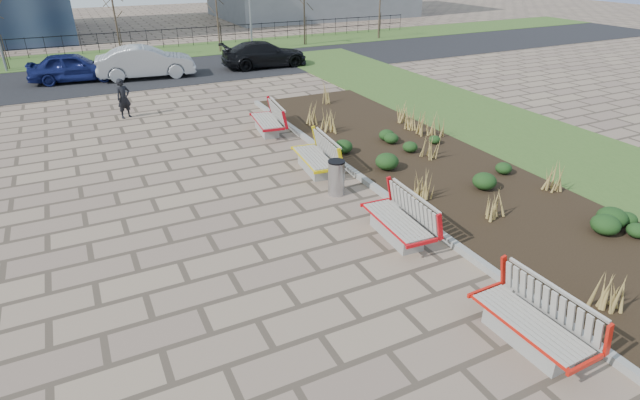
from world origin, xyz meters
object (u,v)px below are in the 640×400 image
lamp_east (249,1)px  pedestrian (124,98)px  bench_a (531,320)px  car_silver (146,62)px  bench_b (397,218)px  litter_bin (336,178)px  bench_d (266,119)px  car_black (264,54)px  bench_c (314,155)px  car_blue (73,67)px

lamp_east → pedestrian: bearing=-128.8°
bench_a → car_silver: size_ratio=0.44×
bench_b → litter_bin: 2.61m
car_silver → lamp_east: (7.40, 4.94, 2.24)m
bench_d → pedestrian: (-4.29, 4.13, 0.26)m
car_black → bench_c: bearing=167.4°
bench_a → car_black: car_black is taller
bench_d → car_silver: (-2.40, 10.73, 0.30)m
litter_bin → car_silver: bearing=97.8°
bench_b → car_blue: car_blue is taller
bench_c → litter_bin: 1.68m
car_blue → car_silver: (3.35, -0.74, 0.08)m
bench_b → car_silver: 19.09m
bench_a → lamp_east: size_ratio=0.35×
bench_b → car_blue: size_ratio=0.51×
bench_d → bench_a: bearing=-83.2°
bench_c → lamp_east: 20.39m
bench_d → lamp_east: 16.64m
bench_a → car_blue: car_blue is taller
car_blue → car_black: (9.68, -0.92, -0.02)m
bench_d → car_blue: 12.83m
bench_b → car_blue: (-5.75, 19.68, 0.23)m
bench_a → car_black: size_ratio=0.44×
bench_d → car_blue: size_ratio=0.51×
bench_c → bench_d: (0.00, 3.93, 0.00)m
bench_d → litter_bin: 5.60m
bench_a → lamp_east: lamp_east is taller
car_blue → car_silver: car_silver is taller
bench_c → lamp_east: (5.00, 19.60, 2.54)m
bench_b → car_black: 19.17m
bench_a → bench_c: same height
bench_b → bench_d: 8.21m
bench_d → car_black: 11.26m
litter_bin → pedestrian: 10.58m
litter_bin → bench_b: bearing=-86.6°
bench_d → litter_bin: size_ratio=2.22×
bench_b → lamp_east: 24.53m
bench_a → pedestrian: bearing=103.5°
bench_a → litter_bin: bearing=90.0°
bench_b → pedestrian: pedestrian is taller
litter_bin → pedestrian: pedestrian is taller
litter_bin → lamp_east: (5.16, 21.27, 2.57)m
bench_b → car_silver: size_ratio=0.44×
pedestrian → lamp_east: 14.99m
bench_d → lamp_east: lamp_east is taller
car_blue → lamp_east: lamp_east is taller
bench_a → bench_c: size_ratio=1.00×
car_blue → lamp_east: size_ratio=0.69×
bench_a → bench_b: (0.00, 3.85, 0.00)m
bench_a → car_black: (3.93, 22.61, 0.21)m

